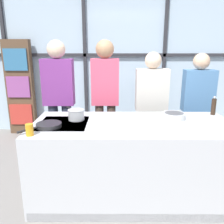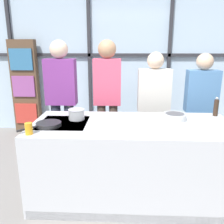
# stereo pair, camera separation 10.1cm
# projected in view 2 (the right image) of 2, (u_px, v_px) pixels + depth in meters

# --- Properties ---
(ground_plane) EXTENTS (18.00, 18.00, 0.00)m
(ground_plane) POSITION_uv_depth(u_px,v_px,m) (131.00, 195.00, 2.82)
(ground_plane) COLOR gray
(back_window_wall) EXTENTS (6.40, 0.10, 2.80)m
(back_window_wall) POSITION_uv_depth(u_px,v_px,m) (129.00, 62.00, 4.64)
(back_window_wall) COLOR silver
(back_window_wall) RESTS_ON ground_plane
(bookshelf) EXTENTS (0.51, 0.19, 1.83)m
(bookshelf) POSITION_uv_depth(u_px,v_px,m) (26.00, 87.00, 4.69)
(bookshelf) COLOR brown
(bookshelf) RESTS_ON ground_plane
(demo_island) EXTENTS (2.20, 0.94, 0.89)m
(demo_island) POSITION_uv_depth(u_px,v_px,m) (131.00, 161.00, 2.70)
(demo_island) COLOR silver
(demo_island) RESTS_ON ground_plane
(spectator_far_left) EXTENTS (0.43, 0.25, 1.79)m
(spectator_far_left) POSITION_uv_depth(u_px,v_px,m) (61.00, 95.00, 3.40)
(spectator_far_left) COLOR #232838
(spectator_far_left) RESTS_ON ground_plane
(spectator_center_left) EXTENTS (0.38, 0.25, 1.79)m
(spectator_center_left) POSITION_uv_depth(u_px,v_px,m) (107.00, 93.00, 3.37)
(spectator_center_left) COLOR #47382D
(spectator_center_left) RESTS_ON ground_plane
(spectator_center_right) EXTENTS (0.45, 0.23, 1.63)m
(spectator_center_right) POSITION_uv_depth(u_px,v_px,m) (154.00, 103.00, 3.38)
(spectator_center_right) COLOR black
(spectator_center_right) RESTS_ON ground_plane
(spectator_far_right) EXTENTS (0.43, 0.23, 1.62)m
(spectator_far_right) POSITION_uv_depth(u_px,v_px,m) (200.00, 104.00, 3.35)
(spectator_far_right) COLOR black
(spectator_far_right) RESTS_ON ground_plane
(frying_pan) EXTENTS (0.37, 0.39, 0.04)m
(frying_pan) POSITION_uv_depth(u_px,v_px,m) (48.00, 124.00, 2.49)
(frying_pan) COLOR #232326
(frying_pan) RESTS_ON demo_island
(saucepan) EXTENTS (0.25, 0.31, 0.12)m
(saucepan) POSITION_uv_depth(u_px,v_px,m) (76.00, 114.00, 2.71)
(saucepan) COLOR silver
(saucepan) RESTS_ON demo_island
(white_plate) EXTENTS (0.24, 0.24, 0.01)m
(white_plate) POSITION_uv_depth(u_px,v_px,m) (176.00, 125.00, 2.50)
(white_plate) COLOR white
(white_plate) RESTS_ON demo_island
(mixing_bowl) EXTENTS (0.26, 0.26, 0.07)m
(mixing_bowl) POSITION_uv_depth(u_px,v_px,m) (175.00, 116.00, 2.71)
(mixing_bowl) COLOR silver
(mixing_bowl) RESTS_ON demo_island
(pepper_grinder) EXTENTS (0.05, 0.05, 0.23)m
(pepper_grinder) POSITION_uv_depth(u_px,v_px,m) (216.00, 107.00, 2.84)
(pepper_grinder) COLOR #332319
(pepper_grinder) RESTS_ON demo_island
(juice_glass_near) EXTENTS (0.07, 0.07, 0.11)m
(juice_glass_near) POSITION_uv_depth(u_px,v_px,m) (29.00, 129.00, 2.25)
(juice_glass_near) COLOR orange
(juice_glass_near) RESTS_ON demo_island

